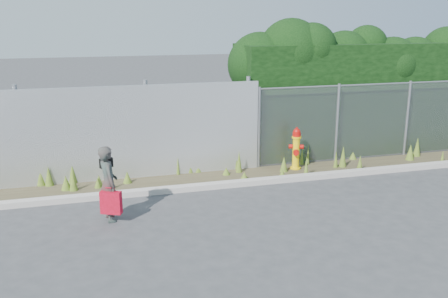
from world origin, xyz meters
TOP-DOWN VIEW (x-y plane):
  - ground at (0.00, 0.00)m, footprint 80.00×80.00m
  - curb at (0.00, 1.80)m, footprint 16.00×0.22m
  - weed_strip at (-0.61, 2.50)m, footprint 16.00×1.31m
  - corrugated_fence at (-3.25, 3.01)m, footprint 8.50×0.21m
  - chainlink_fence at (4.25, 3.00)m, footprint 6.50×0.07m
  - hedge at (4.23, 4.01)m, footprint 7.59×1.89m
  - fire_hydrant at (1.90, 2.60)m, footprint 0.36×0.32m
  - woman at (-2.75, 0.61)m, footprint 0.43×0.57m
  - red_tote_bag at (-2.73, 0.44)m, footprint 0.39×0.14m
  - black_shoulder_bag at (-2.76, 0.83)m, footprint 0.24×0.10m

SIDE VIEW (x-z plane):
  - ground at x=0.00m, z-range 0.00..0.00m
  - curb at x=0.00m, z-range 0.00..0.12m
  - weed_strip at x=-0.61m, z-range -0.13..0.42m
  - red_tote_bag at x=-2.73m, z-range 0.15..0.66m
  - fire_hydrant at x=1.90m, z-range -0.02..1.06m
  - woman at x=-2.75m, z-range 0.00..1.43m
  - chainlink_fence at x=4.25m, z-range 0.01..2.06m
  - black_shoulder_bag at x=-2.76m, z-range 0.97..1.15m
  - corrugated_fence at x=-3.25m, z-range -0.05..2.25m
  - hedge at x=4.23m, z-range 0.15..3.82m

